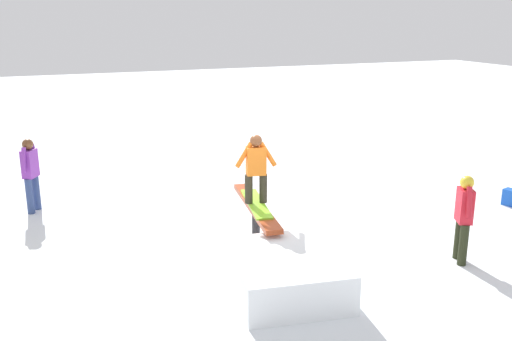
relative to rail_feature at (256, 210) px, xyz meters
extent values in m
plane|color=white|center=(0.00, 0.00, -0.60)|extent=(60.00, 60.00, 0.00)
cylinder|color=black|center=(0.00, 0.00, -0.29)|extent=(0.14, 0.14, 0.62)
cube|color=#A53F1E|center=(0.00, 0.00, 0.06)|extent=(2.48, 0.64, 0.08)
cube|color=white|center=(-1.83, 0.27, -0.32)|extent=(2.00, 1.75, 0.56)
cube|color=#89D62B|center=(0.00, 0.00, 0.12)|extent=(1.58, 0.58, 0.03)
cylinder|color=#2E2B1E|center=(-0.02, -0.12, 0.38)|extent=(0.13, 0.13, 0.50)
cylinder|color=#2E2B1E|center=(0.02, 0.12, 0.38)|extent=(0.13, 0.13, 0.50)
cube|color=orange|center=(0.00, 0.00, 0.87)|extent=(0.26, 0.35, 0.48)
cylinder|color=orange|center=(-0.04, -0.20, 0.98)|extent=(0.14, 0.32, 0.44)
cylinder|color=orange|center=(0.04, 0.20, 0.98)|extent=(0.14, 0.32, 0.44)
sphere|color=brown|center=(0.00, 0.00, 1.21)|extent=(0.21, 0.21, 0.21)
cylinder|color=navy|center=(3.04, 3.60, -0.24)|extent=(0.14, 0.14, 0.72)
cylinder|color=navy|center=(3.27, 3.47, -0.24)|extent=(0.14, 0.14, 0.72)
cube|color=purple|center=(3.15, 3.54, 0.40)|extent=(0.39, 0.34, 0.56)
cylinder|color=purple|center=(2.97, 3.64, 0.52)|extent=(0.21, 0.17, 0.49)
cylinder|color=purple|center=(3.34, 3.43, 0.52)|extent=(0.21, 0.17, 0.49)
sphere|color=brown|center=(3.15, 3.54, 0.78)|extent=(0.22, 0.22, 0.22)
cylinder|color=black|center=(-2.06, -2.69, -0.26)|extent=(0.14, 0.14, 0.68)
cylinder|color=black|center=(-1.83, -2.80, -0.26)|extent=(0.14, 0.14, 0.68)
cube|color=red|center=(-1.95, -2.74, 0.35)|extent=(0.39, 0.33, 0.54)
cylinder|color=red|center=(-2.13, -2.65, 0.47)|extent=(0.23, 0.17, 0.48)
cylinder|color=red|center=(-1.76, -2.83, 0.47)|extent=(0.23, 0.17, 0.48)
sphere|color=yellow|center=(-1.95, -2.74, 0.73)|extent=(0.21, 0.21, 0.21)
cube|color=blue|center=(-0.14, -5.63, -0.43)|extent=(0.35, 0.30, 0.34)
camera|label=1|loc=(-8.56, 3.43, 3.28)|focal=40.00mm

